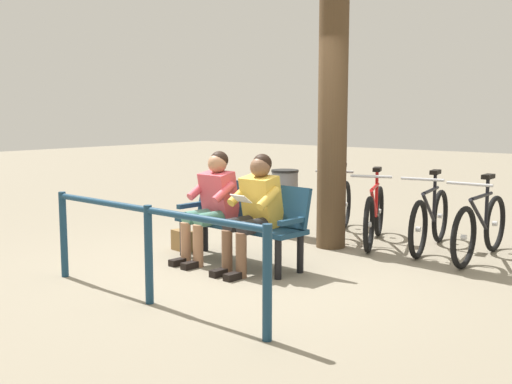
{
  "coord_description": "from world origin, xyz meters",
  "views": [
    {
      "loc": [
        -4.03,
        4.78,
        1.63
      ],
      "look_at": [
        0.25,
        -0.43,
        0.75
      ],
      "focal_mm": 43.46,
      "sensor_mm": 36.0,
      "label": 1
    }
  ],
  "objects_px": {
    "person_reading": "(255,207)",
    "bicycle_black": "(480,228)",
    "bicycle_orange": "(339,207)",
    "bicycle_red": "(430,220)",
    "bench": "(243,216)",
    "litter_bin": "(285,203)",
    "bicycle_silver": "(374,215)",
    "handbag": "(183,241)",
    "person_companion": "(212,201)",
    "tree_trunk": "(333,71)"
  },
  "relations": [
    {
      "from": "bicycle_red",
      "to": "bicycle_silver",
      "type": "relative_size",
      "value": 1.05
    },
    {
      "from": "handbag",
      "to": "bicycle_silver",
      "type": "distance_m",
      "value": 2.37
    },
    {
      "from": "handbag",
      "to": "litter_bin",
      "type": "xyz_separation_m",
      "value": [
        -0.39,
        -1.47,
        0.32
      ]
    },
    {
      "from": "bench",
      "to": "litter_bin",
      "type": "relative_size",
      "value": 1.87
    },
    {
      "from": "litter_bin",
      "to": "bicycle_black",
      "type": "height_order",
      "value": "bicycle_black"
    },
    {
      "from": "bench",
      "to": "bicycle_red",
      "type": "relative_size",
      "value": 0.98
    },
    {
      "from": "tree_trunk",
      "to": "bicycle_red",
      "type": "relative_size",
      "value": 2.52
    },
    {
      "from": "bicycle_black",
      "to": "bicycle_silver",
      "type": "xyz_separation_m",
      "value": [
        1.31,
        0.0,
        0.0
      ]
    },
    {
      "from": "person_companion",
      "to": "tree_trunk",
      "type": "distance_m",
      "value": 2.1
    },
    {
      "from": "handbag",
      "to": "bicycle_silver",
      "type": "bearing_deg",
      "value": -131.0
    },
    {
      "from": "litter_bin",
      "to": "bench",
      "type": "bearing_deg",
      "value": 110.16
    },
    {
      "from": "handbag",
      "to": "bicycle_black",
      "type": "bearing_deg",
      "value": -148.06
    },
    {
      "from": "person_companion",
      "to": "litter_bin",
      "type": "relative_size",
      "value": 1.38
    },
    {
      "from": "litter_bin",
      "to": "bicycle_silver",
      "type": "height_order",
      "value": "bicycle_silver"
    },
    {
      "from": "tree_trunk",
      "to": "person_reading",
      "type": "bearing_deg",
      "value": 90.03
    },
    {
      "from": "bench",
      "to": "person_companion",
      "type": "distance_m",
      "value": 0.39
    },
    {
      "from": "person_companion",
      "to": "bicycle_black",
      "type": "xyz_separation_m",
      "value": [
        -2.26,
        -1.91,
        -0.3
      ]
    },
    {
      "from": "handbag",
      "to": "bicycle_black",
      "type": "xyz_separation_m",
      "value": [
        -2.85,
        -1.78,
        0.24
      ]
    },
    {
      "from": "litter_bin",
      "to": "bicycle_red",
      "type": "relative_size",
      "value": 0.52
    },
    {
      "from": "tree_trunk",
      "to": "bicycle_black",
      "type": "xyz_separation_m",
      "value": [
        -1.62,
        -0.5,
        -1.74
      ]
    },
    {
      "from": "bicycle_orange",
      "to": "bicycle_silver",
      "type": "bearing_deg",
      "value": 47.99
    },
    {
      "from": "bench",
      "to": "tree_trunk",
      "type": "height_order",
      "value": "tree_trunk"
    },
    {
      "from": "bench",
      "to": "handbag",
      "type": "xyz_separation_m",
      "value": [
        0.93,
        0.02,
        -0.39
      ]
    },
    {
      "from": "bicycle_black",
      "to": "bicycle_orange",
      "type": "height_order",
      "value": "same"
    },
    {
      "from": "person_companion",
      "to": "bicycle_silver",
      "type": "relative_size",
      "value": 0.76
    },
    {
      "from": "litter_bin",
      "to": "bicycle_silver",
      "type": "xyz_separation_m",
      "value": [
        -1.16,
        -0.3,
        -0.08
      ]
    },
    {
      "from": "litter_bin",
      "to": "handbag",
      "type": "bearing_deg",
      "value": 75.17
    },
    {
      "from": "tree_trunk",
      "to": "bench",
      "type": "bearing_deg",
      "value": 76.26
    },
    {
      "from": "person_reading",
      "to": "bicycle_black",
      "type": "bearing_deg",
      "value": -125.7
    },
    {
      "from": "person_reading",
      "to": "bench",
      "type": "bearing_deg",
      "value": -27.11
    },
    {
      "from": "bicycle_orange",
      "to": "bicycle_red",
      "type": "bearing_deg",
      "value": 62.74
    },
    {
      "from": "bicycle_orange",
      "to": "bench",
      "type": "bearing_deg",
      "value": -21.0
    },
    {
      "from": "bicycle_red",
      "to": "person_reading",
      "type": "bearing_deg",
      "value": -35.3
    },
    {
      "from": "bicycle_red",
      "to": "bicycle_orange",
      "type": "bearing_deg",
      "value": -105.14
    },
    {
      "from": "litter_bin",
      "to": "bicycle_silver",
      "type": "bearing_deg",
      "value": -165.26
    },
    {
      "from": "tree_trunk",
      "to": "litter_bin",
      "type": "distance_m",
      "value": 1.87
    },
    {
      "from": "handbag",
      "to": "tree_trunk",
      "type": "distance_m",
      "value": 2.66
    },
    {
      "from": "person_reading",
      "to": "bicycle_orange",
      "type": "height_order",
      "value": "person_reading"
    },
    {
      "from": "bench",
      "to": "bicycle_silver",
      "type": "height_order",
      "value": "bicycle_silver"
    },
    {
      "from": "person_companion",
      "to": "litter_bin",
      "type": "height_order",
      "value": "person_companion"
    },
    {
      "from": "bicycle_black",
      "to": "bench",
      "type": "bearing_deg",
      "value": -48.81
    },
    {
      "from": "person_reading",
      "to": "bicycle_red",
      "type": "relative_size",
      "value": 0.72
    },
    {
      "from": "tree_trunk",
      "to": "bicycle_orange",
      "type": "xyz_separation_m",
      "value": [
        0.34,
        -0.74,
        -1.74
      ]
    },
    {
      "from": "bicycle_orange",
      "to": "bicycle_black",
      "type": "bearing_deg",
      "value": 61.15
    },
    {
      "from": "tree_trunk",
      "to": "bicycle_black",
      "type": "relative_size",
      "value": 2.49
    },
    {
      "from": "person_reading",
      "to": "person_companion",
      "type": "xyz_separation_m",
      "value": [
        0.64,
        -0.05,
        -0.0
      ]
    },
    {
      "from": "bicycle_black",
      "to": "bicycle_orange",
      "type": "xyz_separation_m",
      "value": [
        1.96,
        -0.24,
        0.0
      ]
    },
    {
      "from": "bench",
      "to": "person_companion",
      "type": "height_order",
      "value": "person_companion"
    },
    {
      "from": "handbag",
      "to": "bicycle_orange",
      "type": "relative_size",
      "value": 0.19
    },
    {
      "from": "bench",
      "to": "bicycle_orange",
      "type": "relative_size",
      "value": 1.03
    }
  ]
}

